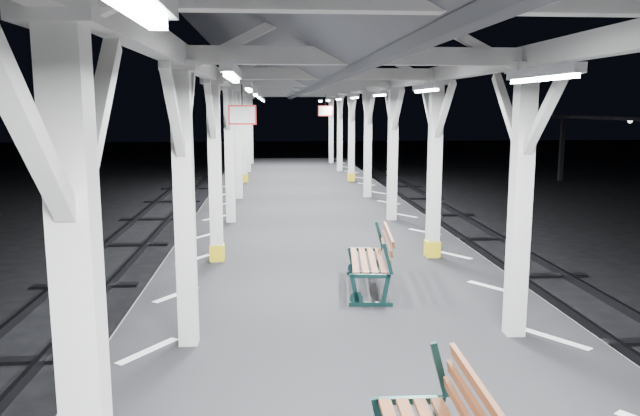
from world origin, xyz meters
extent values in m
plane|color=black|center=(0.00, 0.00, 0.00)|extent=(120.00, 120.00, 0.00)
cube|color=black|center=(0.00, 0.00, 0.50)|extent=(6.00, 50.00, 1.00)
cube|color=silver|center=(-2.45, 0.00, 1.00)|extent=(1.00, 48.00, 0.01)
cube|color=silver|center=(2.45, 0.00, 1.00)|extent=(1.00, 48.00, 0.01)
cube|color=#2D2D33|center=(-4.45, 0.00, 0.08)|extent=(0.08, 60.00, 0.16)
cube|color=black|center=(-5.00, 0.00, 0.03)|extent=(2.20, 0.22, 0.06)
cube|color=#2D2D33|center=(4.45, 0.00, 0.08)|extent=(0.08, 60.00, 0.16)
cube|color=silver|center=(-2.00, -6.00, 2.60)|extent=(0.22, 0.22, 3.20)
cube|color=silver|center=(-2.00, -6.00, 4.26)|extent=(0.40, 0.40, 0.12)
cube|color=silver|center=(-2.00, -5.45, 3.75)|extent=(0.10, 0.99, 0.99)
cube|color=silver|center=(-2.00, -6.55, 3.75)|extent=(0.10, 0.99, 0.99)
cube|color=silver|center=(-2.00, -2.00, 2.60)|extent=(0.22, 0.22, 3.20)
cube|color=silver|center=(-2.00, -2.00, 4.26)|extent=(0.40, 0.40, 0.12)
cube|color=silver|center=(-2.00, -1.45, 3.75)|extent=(0.10, 0.99, 0.99)
cube|color=silver|center=(-2.00, -2.55, 3.75)|extent=(0.10, 0.99, 0.99)
cube|color=silver|center=(-2.00, 2.00, 2.60)|extent=(0.22, 0.22, 3.20)
cube|color=silver|center=(-2.00, 2.00, 4.26)|extent=(0.40, 0.40, 0.12)
cube|color=gold|center=(-2.00, 2.00, 1.18)|extent=(0.26, 0.26, 0.30)
cube|color=silver|center=(-2.00, 2.55, 3.75)|extent=(0.10, 0.99, 0.99)
cube|color=silver|center=(-2.00, 1.45, 3.75)|extent=(0.10, 0.99, 0.99)
cube|color=silver|center=(-2.00, 6.00, 2.60)|extent=(0.22, 0.22, 3.20)
cube|color=silver|center=(-2.00, 6.00, 4.26)|extent=(0.40, 0.40, 0.12)
cube|color=silver|center=(-2.00, 6.55, 3.75)|extent=(0.10, 0.99, 0.99)
cube|color=silver|center=(-2.00, 5.45, 3.75)|extent=(0.10, 0.99, 0.99)
cube|color=silver|center=(-2.00, 10.00, 2.60)|extent=(0.22, 0.22, 3.20)
cube|color=silver|center=(-2.00, 10.00, 4.26)|extent=(0.40, 0.40, 0.12)
cube|color=silver|center=(-2.00, 10.55, 3.75)|extent=(0.10, 0.99, 0.99)
cube|color=silver|center=(-2.00, 9.45, 3.75)|extent=(0.10, 0.99, 0.99)
cube|color=silver|center=(-2.00, 14.00, 2.60)|extent=(0.22, 0.22, 3.20)
cube|color=silver|center=(-2.00, 14.00, 4.26)|extent=(0.40, 0.40, 0.12)
cube|color=gold|center=(-2.00, 14.00, 1.18)|extent=(0.26, 0.26, 0.30)
cube|color=silver|center=(-2.00, 14.55, 3.75)|extent=(0.10, 0.99, 0.99)
cube|color=silver|center=(-2.00, 13.45, 3.75)|extent=(0.10, 0.99, 0.99)
cube|color=silver|center=(-2.00, 18.00, 2.60)|extent=(0.22, 0.22, 3.20)
cube|color=silver|center=(-2.00, 18.00, 4.26)|extent=(0.40, 0.40, 0.12)
cube|color=silver|center=(-2.00, 18.55, 3.75)|extent=(0.10, 0.99, 0.99)
cube|color=silver|center=(-2.00, 17.45, 3.75)|extent=(0.10, 0.99, 0.99)
cube|color=silver|center=(-2.00, 22.00, 2.60)|extent=(0.22, 0.22, 3.20)
cube|color=silver|center=(-2.00, 22.00, 4.26)|extent=(0.40, 0.40, 0.12)
cube|color=silver|center=(-2.00, 22.55, 3.75)|extent=(0.10, 0.99, 0.99)
cube|color=silver|center=(-2.00, 21.45, 3.75)|extent=(0.10, 0.99, 0.99)
cube|color=silver|center=(2.00, -2.00, 2.60)|extent=(0.22, 0.22, 3.20)
cube|color=silver|center=(2.00, -2.00, 4.26)|extent=(0.40, 0.40, 0.12)
cube|color=silver|center=(2.00, -1.45, 3.75)|extent=(0.10, 0.99, 0.99)
cube|color=silver|center=(2.00, -2.55, 3.75)|extent=(0.10, 0.99, 0.99)
cube|color=silver|center=(2.00, 2.00, 2.60)|extent=(0.22, 0.22, 3.20)
cube|color=silver|center=(2.00, 2.00, 4.26)|extent=(0.40, 0.40, 0.12)
cube|color=gold|center=(2.00, 2.00, 1.18)|extent=(0.26, 0.26, 0.30)
cube|color=silver|center=(2.00, 2.55, 3.75)|extent=(0.10, 0.99, 0.99)
cube|color=silver|center=(2.00, 1.45, 3.75)|extent=(0.10, 0.99, 0.99)
cube|color=silver|center=(2.00, 6.00, 2.60)|extent=(0.22, 0.22, 3.20)
cube|color=silver|center=(2.00, 6.00, 4.26)|extent=(0.40, 0.40, 0.12)
cube|color=silver|center=(2.00, 6.55, 3.75)|extent=(0.10, 0.99, 0.99)
cube|color=silver|center=(2.00, 5.45, 3.75)|extent=(0.10, 0.99, 0.99)
cube|color=silver|center=(2.00, 10.00, 2.60)|extent=(0.22, 0.22, 3.20)
cube|color=silver|center=(2.00, 10.00, 4.26)|extent=(0.40, 0.40, 0.12)
cube|color=silver|center=(2.00, 10.55, 3.75)|extent=(0.10, 0.99, 0.99)
cube|color=silver|center=(2.00, 9.45, 3.75)|extent=(0.10, 0.99, 0.99)
cube|color=silver|center=(2.00, 14.00, 2.60)|extent=(0.22, 0.22, 3.20)
cube|color=silver|center=(2.00, 14.00, 4.26)|extent=(0.40, 0.40, 0.12)
cube|color=gold|center=(2.00, 14.00, 1.18)|extent=(0.26, 0.26, 0.30)
cube|color=silver|center=(2.00, 14.55, 3.75)|extent=(0.10, 0.99, 0.99)
cube|color=silver|center=(2.00, 13.45, 3.75)|extent=(0.10, 0.99, 0.99)
cube|color=silver|center=(2.00, 18.00, 2.60)|extent=(0.22, 0.22, 3.20)
cube|color=silver|center=(2.00, 18.00, 4.26)|extent=(0.40, 0.40, 0.12)
cube|color=silver|center=(2.00, 18.55, 3.75)|extent=(0.10, 0.99, 0.99)
cube|color=silver|center=(2.00, 17.45, 3.75)|extent=(0.10, 0.99, 0.99)
cube|color=silver|center=(2.00, 22.00, 2.60)|extent=(0.22, 0.22, 3.20)
cube|color=silver|center=(2.00, 22.00, 4.26)|extent=(0.40, 0.40, 0.12)
cube|color=silver|center=(2.00, 22.55, 3.75)|extent=(0.10, 0.99, 0.99)
cube|color=silver|center=(2.00, 21.45, 3.75)|extent=(0.10, 0.99, 0.99)
cube|color=silver|center=(-2.00, 0.00, 4.38)|extent=(0.18, 48.00, 0.24)
cube|color=silver|center=(2.00, 0.00, 4.38)|extent=(0.18, 48.00, 0.24)
cube|color=silver|center=(0.00, -2.00, 4.38)|extent=(4.20, 0.14, 0.20)
cube|color=silver|center=(0.00, 2.00, 4.38)|extent=(4.20, 0.14, 0.20)
cube|color=silver|center=(0.00, 6.00, 4.38)|extent=(4.20, 0.14, 0.20)
cube|color=silver|center=(0.00, 10.00, 4.38)|extent=(4.20, 0.14, 0.20)
cube|color=silver|center=(0.00, 14.00, 4.38)|extent=(4.20, 0.14, 0.20)
cube|color=silver|center=(0.00, 18.00, 4.38)|extent=(4.20, 0.14, 0.20)
cube|color=silver|center=(0.00, 22.00, 4.38)|extent=(4.20, 0.14, 0.20)
cube|color=silver|center=(0.00, 0.00, 5.30)|extent=(0.16, 48.00, 0.20)
cube|color=#4E5056|center=(-1.30, 0.00, 4.92)|extent=(2.80, 49.00, 1.45)
cube|color=#4E5056|center=(1.30, 0.00, 4.92)|extent=(2.80, 49.00, 1.45)
cube|color=silver|center=(-1.30, -4.00, 4.10)|extent=(0.10, 1.35, 0.08)
cube|color=white|center=(-1.30, -4.00, 4.05)|extent=(0.05, 1.25, 0.05)
cube|color=silver|center=(-1.30, 0.00, 4.10)|extent=(0.10, 1.35, 0.08)
cube|color=white|center=(-1.30, 0.00, 4.05)|extent=(0.05, 1.25, 0.05)
cube|color=silver|center=(-1.30, 4.00, 4.10)|extent=(0.10, 1.35, 0.08)
cube|color=white|center=(-1.30, 4.00, 4.05)|extent=(0.05, 1.25, 0.05)
cube|color=silver|center=(-1.30, 8.00, 4.10)|extent=(0.10, 1.35, 0.08)
cube|color=white|center=(-1.30, 8.00, 4.05)|extent=(0.05, 1.25, 0.05)
cube|color=silver|center=(-1.30, 12.00, 4.10)|extent=(0.10, 1.35, 0.08)
cube|color=white|center=(-1.30, 12.00, 4.05)|extent=(0.05, 1.25, 0.05)
cube|color=silver|center=(-1.30, 16.00, 4.10)|extent=(0.10, 1.35, 0.08)
cube|color=white|center=(-1.30, 16.00, 4.05)|extent=(0.05, 1.25, 0.05)
cube|color=silver|center=(-1.30, 20.00, 4.10)|extent=(0.10, 1.35, 0.08)
cube|color=white|center=(-1.30, 20.00, 4.05)|extent=(0.05, 1.25, 0.05)
cube|color=silver|center=(1.30, -4.00, 4.10)|extent=(0.10, 1.35, 0.08)
cube|color=white|center=(1.30, -4.00, 4.05)|extent=(0.05, 1.25, 0.05)
cube|color=silver|center=(1.30, 0.00, 4.10)|extent=(0.10, 1.35, 0.08)
cube|color=white|center=(1.30, 0.00, 4.05)|extent=(0.05, 1.25, 0.05)
cube|color=silver|center=(1.30, 4.00, 4.10)|extent=(0.10, 1.35, 0.08)
cube|color=white|center=(1.30, 4.00, 4.05)|extent=(0.05, 1.25, 0.05)
cube|color=silver|center=(1.30, 8.00, 4.10)|extent=(0.10, 1.35, 0.08)
cube|color=white|center=(1.30, 8.00, 4.05)|extent=(0.05, 1.25, 0.05)
cube|color=silver|center=(1.30, 12.00, 4.10)|extent=(0.10, 1.35, 0.08)
cube|color=white|center=(1.30, 12.00, 4.05)|extent=(0.05, 1.25, 0.05)
cube|color=silver|center=(1.30, 16.00, 4.10)|extent=(0.10, 1.35, 0.08)
cube|color=white|center=(1.30, 16.00, 4.05)|extent=(0.05, 1.25, 0.05)
cube|color=silver|center=(1.30, 20.00, 4.10)|extent=(0.10, 1.35, 0.08)
cube|color=white|center=(1.30, 20.00, 4.05)|extent=(0.05, 1.25, 0.05)
cylinder|color=black|center=(-1.50, 2.11, 4.02)|extent=(0.02, 0.02, 0.36)
cube|color=red|center=(-1.50, 2.11, 3.67)|extent=(0.50, 0.03, 0.35)
cube|color=white|center=(-1.50, 2.11, 3.67)|extent=(0.44, 0.04, 0.29)
cylinder|color=black|center=(0.86, 12.07, 4.02)|extent=(0.02, 0.02, 0.36)
cube|color=red|center=(0.86, 12.07, 3.67)|extent=(0.50, 0.03, 0.35)
cube|color=white|center=(0.86, 12.07, 3.67)|extent=(0.44, 0.05, 0.29)
cube|color=black|center=(14.00, 22.00, 1.65)|extent=(0.20, 0.20, 3.30)
sphere|color=silver|center=(14.00, 16.00, 3.22)|extent=(0.20, 0.20, 0.20)
sphere|color=silver|center=(14.00, 22.00, 3.22)|extent=(0.20, 0.20, 0.20)
cube|color=#102D2C|center=(0.34, -4.57, 1.72)|extent=(0.18, 0.06, 0.47)
cube|color=brown|center=(0.38, -5.43, 1.78)|extent=(0.10, 1.64, 0.10)
cube|color=brown|center=(0.40, -5.43, 1.91)|extent=(0.10, 1.64, 0.10)
cube|color=#102D2C|center=(0.40, -0.77, 1.03)|extent=(0.63, 0.13, 0.06)
cube|color=#102D2C|center=(0.17, -0.75, 1.24)|extent=(0.16, 0.07, 0.48)
cube|color=#102D2C|center=(0.60, -0.79, 1.24)|extent=(0.15, 0.07, 0.48)
cube|color=#102D2C|center=(0.62, -0.79, 1.70)|extent=(0.17, 0.07, 0.46)
cube|color=#102D2C|center=(0.57, 0.88, 1.03)|extent=(0.63, 0.13, 0.06)
cube|color=#102D2C|center=(0.34, 0.91, 1.24)|extent=(0.16, 0.07, 0.48)
cube|color=#102D2C|center=(0.78, 0.86, 1.24)|extent=(0.15, 0.07, 0.48)
cube|color=#102D2C|center=(0.80, 0.86, 1.70)|extent=(0.17, 0.07, 0.46)
cube|color=brown|center=(0.28, 0.08, 1.47)|extent=(0.26, 1.58, 0.04)
cube|color=brown|center=(0.41, 0.06, 1.47)|extent=(0.26, 1.58, 0.04)
cube|color=brown|center=(0.54, 0.05, 1.47)|extent=(0.26, 1.58, 0.04)
cube|color=brown|center=(0.68, 0.04, 1.47)|extent=(0.26, 1.58, 0.04)
cube|color=brown|center=(0.75, 0.03, 1.61)|extent=(0.22, 1.58, 0.10)
cube|color=brown|center=(0.77, 0.03, 1.75)|extent=(0.22, 1.58, 0.10)
cube|color=brown|center=(0.79, 0.02, 1.88)|extent=(0.22, 1.58, 0.10)
camera|label=1|loc=(-0.99, -9.22, 3.81)|focal=35.00mm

